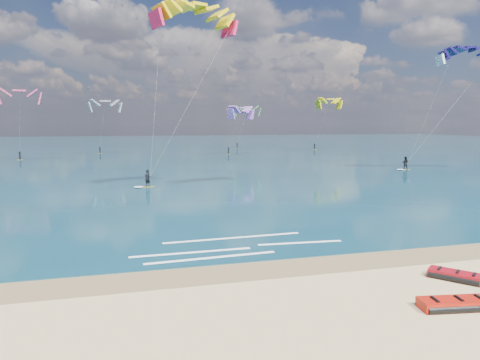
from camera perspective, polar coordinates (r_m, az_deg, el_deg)
name	(u,v)px	position (r m, az deg, el deg)	size (l,w,h in m)	color
ground	(174,173)	(54.40, -8.81, 0.94)	(320.00, 320.00, 0.00)	tan
wet_sand_strip	(262,269)	(18.65, 2.90, -11.82)	(320.00, 2.40, 0.01)	brown
sea	(150,146)	(118.06, -11.93, 4.40)	(320.00, 200.00, 0.04)	#0B323F
packed_kite_left	(455,309)	(16.68, 26.73, -15.07)	(2.63, 1.11, 0.40)	#BA1709
packed_kite_mid	(454,280)	(19.51, 26.69, -11.77)	(2.11, 1.07, 0.39)	#9F0B15
kitesurfer_main	(170,94)	(39.45, -9.30, 11.30)	(10.50, 8.15, 17.26)	yellow
kitesurfer_far	(436,105)	(60.18, 24.72, 9.10)	(10.11, 7.72, 16.53)	yellow
shoreline_foam	(231,247)	(21.70, -1.16, -8.90)	(10.88, 3.64, 0.01)	white
distant_kites	(142,126)	(89.87, -12.88, 7.08)	(88.11, 30.81, 14.58)	gold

